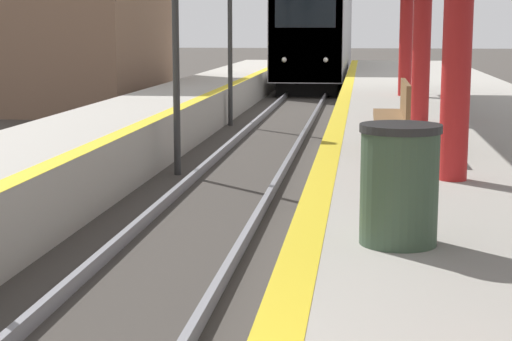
# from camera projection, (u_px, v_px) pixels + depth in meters

# --- Properties ---
(train) EXTENTS (2.68, 19.16, 4.55)m
(train) POSITION_uv_depth(u_px,v_px,m) (319.00, 32.00, 39.45)
(train) COLOR black
(train) RESTS_ON ground
(signal_far) EXTENTS (0.36, 0.31, 4.48)m
(signal_far) POSITION_uv_depth(u_px,v_px,m) (230.00, 4.00, 21.90)
(signal_far) COLOR #2D2D2D
(signal_far) RESTS_ON ground
(trash_bin) EXTENTS (0.62, 0.62, 0.92)m
(trash_bin) POSITION_uv_depth(u_px,v_px,m) (399.00, 184.00, 6.48)
(trash_bin) COLOR #384C38
(trash_bin) RESTS_ON platform_right
(bench) EXTENTS (0.44, 1.72, 0.92)m
(bench) POSITION_uv_depth(u_px,v_px,m) (396.00, 114.00, 11.38)
(bench) COLOR brown
(bench) RESTS_ON platform_right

